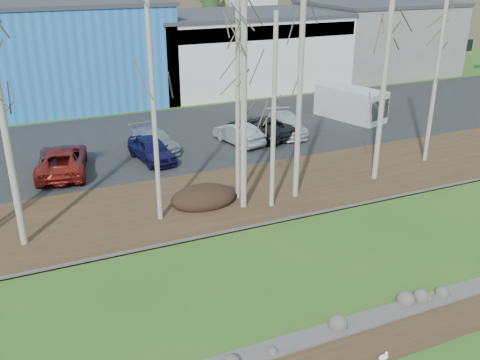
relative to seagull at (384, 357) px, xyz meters
name	(u,v)px	position (x,y,z in m)	size (l,w,h in m)	color
dirt_strip	(365,346)	(-0.08, 0.80, -0.14)	(80.00, 1.80, 0.03)	#382616
near_bank_rocks	(347,328)	(-0.08, 1.80, -0.16)	(80.00, 0.80, 0.50)	#47423D
river	(288,268)	(-0.08, 5.90, -0.16)	(80.00, 8.00, 0.90)	#112232
far_bank_rocks	(245,225)	(-0.08, 10.00, -0.16)	(80.00, 0.80, 0.46)	#47423D
far_bank	(219,197)	(-0.08, 13.20, -0.08)	(80.00, 7.00, 0.15)	#382616
parking_lot	(162,139)	(-0.08, 23.70, -0.09)	(80.00, 14.00, 0.14)	black
building_blue	(41,53)	(-6.08, 37.70, 4.00)	(20.40, 12.24, 8.30)	#2067AB
building_white	(240,49)	(11.92, 37.68, 3.25)	(18.36, 12.24, 6.80)	silver
building_grey	(376,37)	(27.92, 37.70, 3.50)	(14.28, 12.24, 7.30)	slate
seagull	(384,357)	(0.00, 0.00, 0.00)	(0.39, 0.19, 0.29)	gold
dirt_mound	(204,197)	(-1.11, 12.75, 0.32)	(3.32, 2.34, 0.65)	black
birch_2	(5,129)	(-9.55, 12.01, 5.08)	(0.29, 0.29, 10.18)	#ADA99B
birch_3	(153,97)	(-3.57, 11.95, 5.78)	(0.22, 0.22, 11.58)	#ADA99B
birch_4	(244,107)	(0.54, 11.57, 4.97)	(0.30, 0.30, 9.95)	#ADA99B
birch_5	(238,105)	(0.70, 12.65, 4.81)	(0.21, 0.21, 9.63)	#ADA99B
birch_6	(274,115)	(1.83, 11.08, 4.60)	(0.22, 0.22, 9.21)	#ADA99B
birch_7	(300,82)	(3.48, 11.64, 5.85)	(0.27, 0.27, 11.71)	#ADA99B
birch_8	(383,94)	(8.65, 11.92, 4.76)	(0.28, 0.28, 9.53)	#ADA99B
birch_9	(439,54)	(13.22, 13.05, 6.30)	(0.23, 0.23, 12.62)	#ADA99B
car_1	(56,158)	(-7.22, 20.66, 0.62)	(1.34, 3.85, 1.27)	black
car_2	(62,160)	(-6.99, 19.79, 0.76)	(2.59, 5.61, 1.56)	maroon
car_3	(154,139)	(-1.16, 21.63, 0.66)	(1.90, 4.66, 1.35)	#94969B
car_4	(151,149)	(-1.84, 19.72, 0.70)	(1.71, 4.24, 1.45)	#161447
car_5	(239,134)	(4.23, 20.53, 0.65)	(1.42, 4.07, 1.34)	#B5B5B7
car_6	(259,127)	(6.08, 21.28, 0.69)	(2.37, 5.13, 1.43)	#232325
car_7	(287,124)	(8.16, 21.17, 0.67)	(1.94, 4.77, 1.38)	silver
van_white	(353,104)	(14.47, 22.40, 1.14)	(3.71, 5.73, 2.32)	white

